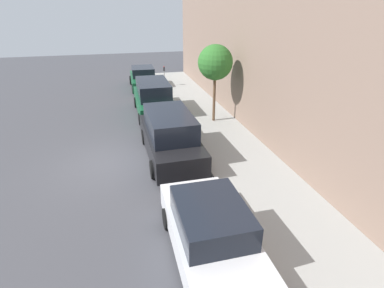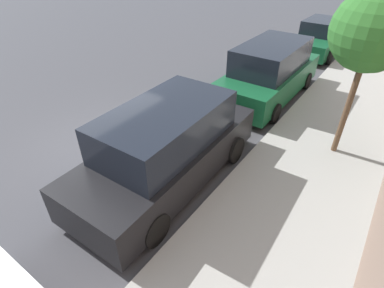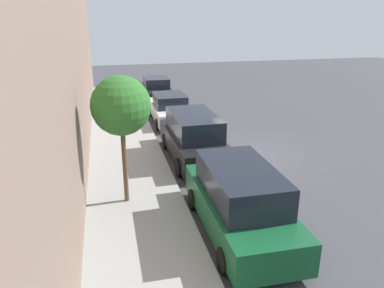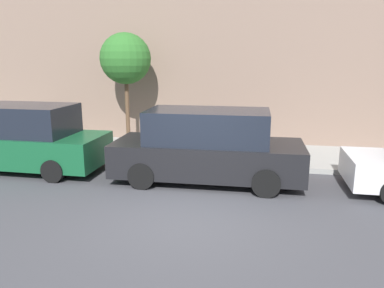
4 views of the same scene
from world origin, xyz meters
TOP-DOWN VIEW (x-y plane):
  - ground_plane at (0.00, 0.00)m, footprint 60.00×60.00m
  - sidewalk at (4.99, 0.00)m, footprint 2.98×32.00m
  - parked_sedan_second at (2.31, -5.69)m, footprint 1.92×4.51m
  - parked_minivan_third at (2.33, -0.03)m, footprint 2.02×4.93m
  - parked_minivan_fourth at (2.39, 5.45)m, footprint 2.02×4.91m
  - parked_sedan_fifth at (2.42, 11.58)m, footprint 1.93×4.55m
  - parking_meter_far at (3.95, 11.19)m, footprint 0.11×0.15m
  - street_tree at (5.25, 3.23)m, footprint 1.72×1.72m

SIDE VIEW (x-z plane):
  - ground_plane at x=0.00m, z-range 0.00..0.00m
  - sidewalk at x=4.99m, z-range 0.00..0.15m
  - parked_sedan_fifth at x=2.42m, z-range -0.05..1.49m
  - parked_sedan_second at x=2.31m, z-range -0.04..1.50m
  - parked_minivan_third at x=2.33m, z-range -0.03..1.87m
  - parked_minivan_fourth at x=2.39m, z-range -0.03..1.87m
  - parking_meter_far at x=3.95m, z-range 0.31..1.77m
  - street_tree at x=5.25m, z-range 1.21..5.09m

